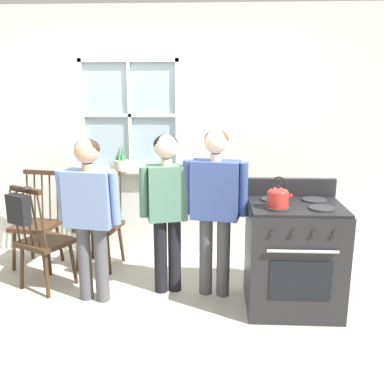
{
  "coord_description": "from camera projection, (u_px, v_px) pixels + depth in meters",
  "views": [
    {
      "loc": [
        0.52,
        -3.3,
        1.87
      ],
      "look_at": [
        0.35,
        0.22,
        1.0
      ],
      "focal_mm": 40.0,
      "sensor_mm": 36.0,
      "label": 1
    }
  ],
  "objects": [
    {
      "name": "potted_plant",
      "position": [
        121.0,
        163.0,
        4.71
      ],
      "size": [
        0.17,
        0.17,
        0.29
      ],
      "color": "beige",
      "rests_on": "wall_back"
    },
    {
      "name": "chair_by_window",
      "position": [
        44.0,
        242.0,
        4.0
      ],
      "size": [
        0.56,
        0.55,
        1.01
      ],
      "rotation": [
        0.0,
        0.0,
        2.66
      ],
      "color": "#3D2819",
      "rests_on": "ground_plane"
    },
    {
      "name": "handbag",
      "position": [
        19.0,
        209.0,
        3.72
      ],
      "size": [
        0.24,
        0.25,
        0.31
      ],
      "color": "black",
      "rests_on": "chair_by_window"
    },
    {
      "name": "ground_plane",
      "position": [
        151.0,
        311.0,
        3.67
      ],
      "size": [
        16.0,
        16.0,
        0.0
      ],
      "primitive_type": "plane",
      "color": "#B2AD9E"
    },
    {
      "name": "person_adult_right",
      "position": [
        215.0,
        198.0,
        3.75
      ],
      "size": [
        0.58,
        0.28,
        1.52
      ],
      "rotation": [
        0.0,
        0.0,
        -0.18
      ],
      "color": "#4C4C51",
      "rests_on": "ground_plane"
    },
    {
      "name": "kettle",
      "position": [
        278.0,
        196.0,
        3.39
      ],
      "size": [
        0.21,
        0.17,
        0.25
      ],
      "color": "red",
      "rests_on": "stove"
    },
    {
      "name": "person_teen_center",
      "position": [
        167.0,
        199.0,
        3.82
      ],
      "size": [
        0.5,
        0.3,
        1.47
      ],
      "rotation": [
        0.0,
        0.0,
        0.28
      ],
      "color": "black",
      "rests_on": "ground_plane"
    },
    {
      "name": "chair_center_cluster",
      "position": [
        100.0,
        225.0,
        4.51
      ],
      "size": [
        0.49,
        0.48,
        1.01
      ],
      "rotation": [
        0.0,
        0.0,
        -0.2
      ],
      "color": "#3D2819",
      "rests_on": "ground_plane"
    },
    {
      "name": "chair_near_wall",
      "position": [
        37.0,
        225.0,
        4.52
      ],
      "size": [
        0.48,
        0.47,
        1.01
      ],
      "rotation": [
        0.0,
        0.0,
        -0.17
      ],
      "color": "#3D2819",
      "rests_on": "ground_plane"
    },
    {
      "name": "stove",
      "position": [
        293.0,
        255.0,
        3.64
      ],
      "size": [
        0.78,
        0.68,
        1.08
      ],
      "color": "#232326",
      "rests_on": "ground_plane"
    },
    {
      "name": "person_elderly_left",
      "position": [
        90.0,
        205.0,
        3.66
      ],
      "size": [
        0.57,
        0.27,
        1.45
      ],
      "rotation": [
        0.0,
        0.0,
        -0.16
      ],
      "color": "#4C4C51",
      "rests_on": "ground_plane"
    },
    {
      "name": "wall_back",
      "position": [
        168.0,
        136.0,
        4.71
      ],
      "size": [
        6.4,
        0.16,
        2.7
      ],
      "color": "silver",
      "rests_on": "ground_plane"
    }
  ]
}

